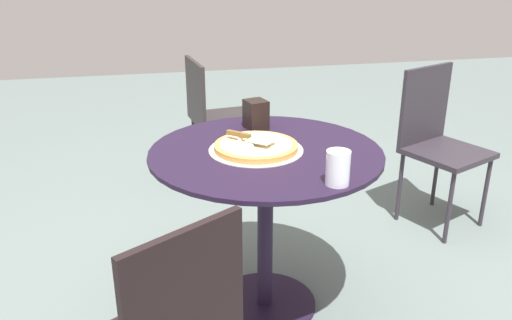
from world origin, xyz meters
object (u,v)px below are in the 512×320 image
(pizza_server, at_px, (249,137))
(drinking_cup, at_px, (338,168))
(patio_chair_far, at_px, (215,112))
(patio_chair_corner, at_px, (437,136))
(napkin_dispenser, at_px, (256,114))
(patio_table, at_px, (265,191))
(pizza_on_tray, at_px, (256,147))

(pizza_server, height_order, drinking_cup, drinking_cup)
(patio_chair_far, distance_m, patio_chair_corner, 1.42)
(patio_chair_far, bearing_deg, napkin_dispenser, 1.55)
(patio_table, bearing_deg, pizza_on_tray, -100.27)
(pizza_on_tray, relative_size, pizza_server, 2.04)
(drinking_cup, xyz_separation_m, napkin_dispenser, (-0.66, -0.14, 0.00))
(pizza_server, bearing_deg, pizza_on_tray, 54.23)
(patio_table, height_order, drinking_cup, drinking_cup)
(drinking_cup, bearing_deg, napkin_dispenser, -167.65)
(pizza_on_tray, height_order, napkin_dispenser, napkin_dispenser)
(drinking_cup, distance_m, napkin_dispenser, 0.67)
(pizza_server, xyz_separation_m, napkin_dispenser, (-0.26, 0.08, 0.01))
(napkin_dispenser, bearing_deg, pizza_server, -32.60)
(patio_chair_far, height_order, patio_chair_corner, patio_chair_corner)
(pizza_on_tray, distance_m, patio_chair_corner, 1.35)
(drinking_cup, height_order, napkin_dispenser, napkin_dispenser)
(patio_table, bearing_deg, drinking_cup, 23.62)
(patio_table, distance_m, patio_chair_corner, 1.30)
(napkin_dispenser, height_order, patio_chair_far, napkin_dispenser)
(drinking_cup, relative_size, patio_chair_far, 0.14)
(pizza_server, xyz_separation_m, patio_chair_corner, (-0.60, 1.21, -0.28))
(pizza_server, bearing_deg, patio_chair_far, 177.92)
(patio_chair_corner, bearing_deg, patio_chair_far, -125.52)
(pizza_server, distance_m, napkin_dispenser, 0.27)
(patio_table, relative_size, patio_chair_far, 1.12)
(pizza_on_tray, bearing_deg, patio_table, 79.73)
(patio_chair_corner, bearing_deg, napkin_dispenser, -73.30)
(patio_table, height_order, pizza_server, pizza_server)
(napkin_dispenser, distance_m, patio_chair_far, 1.21)
(napkin_dispenser, bearing_deg, pizza_on_tray, -26.87)
(napkin_dispenser, bearing_deg, patio_chair_far, 166.77)
(pizza_on_tray, height_order, drinking_cup, drinking_cup)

